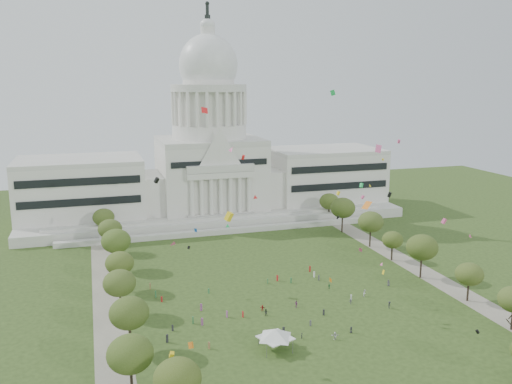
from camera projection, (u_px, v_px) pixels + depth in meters
The scene contains 32 objects.
ground at pixel (308, 320), 136.61m from camera, with size 400.00×400.00×0.00m, color #2E411A.
capitol at pixel (210, 165), 238.35m from camera, with size 160.00×64.50×91.30m.
path_left at pixel (107, 297), 150.85m from camera, with size 8.00×160.00×0.04m, color gray.
path_right at pixel (408, 263), 178.51m from camera, with size 8.00×160.00×0.04m, color gray.
row_tree_l_0 at pixel (130, 354), 101.47m from camera, with size 8.85×8.85×12.59m.
row_tree_l_1 at pixel (129, 313), 119.32m from camera, with size 8.86×8.86×12.59m.
row_tree_r_1 at pixel (469, 274), 146.73m from camera, with size 7.58×7.58×10.78m.
row_tree_l_2 at pixel (119, 283), 138.10m from camera, with size 8.42×8.42×11.97m.
row_tree_r_2 at pixel (422, 247), 163.68m from camera, with size 9.55×9.55×13.58m.
row_tree_l_3 at pixel (120, 263), 153.98m from camera, with size 8.12×8.12×11.55m.
row_tree_r_3 at pixel (393, 240), 180.23m from camera, with size 7.01×7.01×9.98m.
row_tree_l_4 at pixel (116, 241), 171.05m from camera, with size 9.29×9.29×13.21m.
row_tree_r_4 at pixel (371, 222), 194.43m from camera, with size 9.19×9.19×13.06m.
row_tree_l_5 at pixel (110, 229), 188.32m from camera, with size 8.33×8.33×11.85m.
row_tree_r_5 at pixel (343, 208), 212.79m from camera, with size 9.82×9.82×13.96m.
row_tree_l_6 at pixel (104, 217), 204.83m from camera, with size 8.19×8.19×11.64m.
row_tree_r_6 at pixel (329, 201), 230.58m from camera, with size 8.42×8.42×11.97m.
near_tree_0 at pixel (177, 378), 93.98m from camera, with size 8.47×8.47×12.04m.
event_tent at pixel (275, 333), 120.78m from camera, with size 11.61×11.61×5.09m.
person_0 at pixel (389, 283), 158.75m from camera, with size 0.93×0.60×1.90m, color #4C4C51.
person_2 at pixel (365, 293), 150.99m from camera, with size 0.98×0.60×2.01m, color silver.
person_3 at pixel (351, 302), 145.84m from camera, with size 0.97×0.50×1.51m, color #4C4C51.
person_4 at pixel (296, 304), 143.85m from camera, with size 1.10×0.60×1.88m, color #994C8C.
person_5 at pixel (262, 308), 141.55m from camera, with size 1.53×0.60×1.65m, color #B21E1E.
person_6 at pixel (351, 330), 129.35m from camera, with size 0.77×0.50×1.57m, color #26262B.
person_7 at pixel (302, 336), 126.43m from camera, with size 0.53×0.39×1.46m, color #26262B.
person_8 at pixel (266, 312), 138.90m from camera, with size 0.86×0.53×1.77m, color #26262B.
person_9 at pixel (389, 305), 143.23m from camera, with size 1.22×0.63×1.88m, color #26262B.
person_10 at pixel (329, 286), 156.53m from camera, with size 0.94×0.51×1.61m, color #33723F.
person_11 at pixel (335, 336), 125.94m from camera, with size 1.77×0.70×1.91m, color silver.
distant_crowd at pixel (240, 302), 145.42m from camera, with size 52.33×40.31×1.95m.
kite_swarm at pixel (296, 206), 138.77m from camera, with size 76.50×89.55×53.64m.
Camera 1 is at (-50.07, -117.65, 59.42)m, focal length 38.00 mm.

